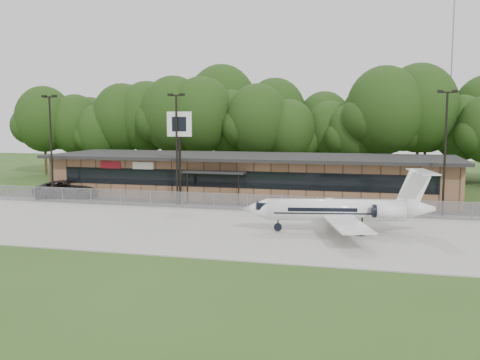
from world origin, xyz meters
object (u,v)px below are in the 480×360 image
(terminal, at_px, (249,175))
(business_jet, at_px, (342,211))
(pole_sign, at_px, (180,134))
(suv, at_px, (67,189))

(terminal, height_order, business_jet, business_jet)
(pole_sign, bearing_deg, terminal, 48.06)
(business_jet, bearing_deg, suv, 149.13)
(suv, bearing_deg, business_jet, -126.32)
(pole_sign, bearing_deg, suv, 165.91)
(suv, xyz_separation_m, pole_sign, (12.65, -1.37, 5.69))
(business_jet, relative_size, pole_sign, 1.56)
(terminal, xyz_separation_m, business_jet, (10.48, -15.99, -0.56))
(terminal, bearing_deg, pole_sign, -124.02)
(business_jet, relative_size, suv, 2.08)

